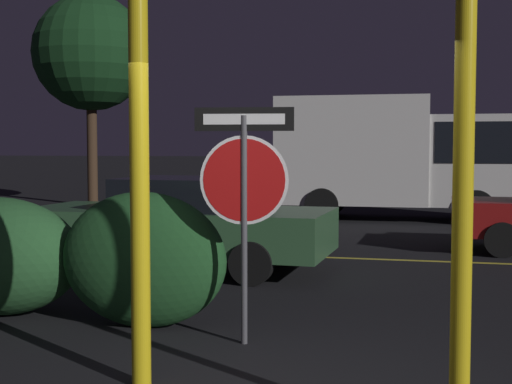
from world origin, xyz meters
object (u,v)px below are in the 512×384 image
Objects in this scene: yellow_pole_left at (139,159)px; delivery_truck at (401,154)px; stop_sign at (244,179)px; yellow_pole_right at (463,171)px; passing_car_2 at (180,223)px; hedge_bush_2 at (143,260)px; tree_0 at (91,54)px.

yellow_pole_left reaches higher than delivery_truck.
stop_sign is at bearing -5.88° from delivery_truck.
yellow_pole_right is 0.72× the size of passing_car_2.
yellow_pole_right is 3.97m from hedge_bush_2.
yellow_pole_left is 13.57m from delivery_truck.
delivery_truck is (3.03, 8.41, 0.98)m from passing_car_2.
yellow_pole_left reaches higher than yellow_pole_right.
hedge_bush_2 is 0.29× the size of delivery_truck.
tree_0 reaches higher than yellow_pole_right.
yellow_pole_left is 17.84m from tree_0.
stop_sign is at bearing -17.42° from hedge_bush_2.
yellow_pole_right is at bearing -15.33° from yellow_pole_left.
tree_0 reaches higher than yellow_pole_left.
yellow_pole_right is at bearing -143.46° from passing_car_2.
hedge_bush_2 is 16.28m from tree_0.
yellow_pole_left is 1.03× the size of yellow_pole_right.
tree_0 is at bearing 34.84° from passing_car_2.
stop_sign is 1.50m from hedge_bush_2.
stop_sign is 0.34× the size of tree_0.
stop_sign is 0.63× the size of yellow_pole_left.
yellow_pole_right is 0.52× the size of tree_0.
hedge_bush_2 is at bearing 155.83° from stop_sign.
delivery_truck is at bearing -12.52° from tree_0.
yellow_pole_left is at bearing 164.67° from yellow_pole_right.
delivery_truck reaches higher than hedge_bush_2.
stop_sign is at bearing -59.06° from tree_0.
tree_0 is (-6.61, 10.55, 4.07)m from passing_car_2.
delivery_truck is (-0.79, 14.13, -0.03)m from yellow_pole_right.
yellow_pole_left is (-0.49, -1.33, 0.21)m from stop_sign.
yellow_pole_left reaches higher than stop_sign.
yellow_pole_right is at bearing -57.33° from tree_0.
stop_sign is 0.65× the size of yellow_pole_right.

